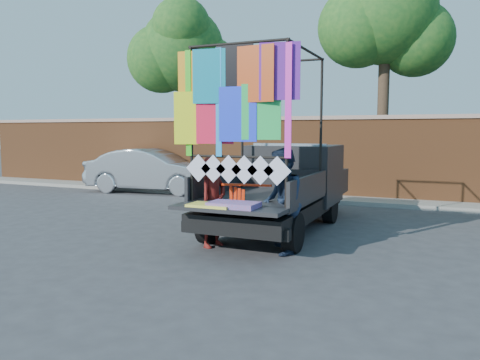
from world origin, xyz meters
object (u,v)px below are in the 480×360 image
at_px(pickup_truck, 287,185).
at_px(woman, 213,202).
at_px(man, 282,201).
at_px(sedan, 152,171).

distance_m(pickup_truck, woman, 2.52).
bearing_deg(pickup_truck, man, -74.23).
xyz_separation_m(pickup_truck, man, (0.68, -2.42, 0.01)).
xyz_separation_m(woman, man, (1.32, 0.02, 0.09)).
bearing_deg(man, sedan, -154.28).
bearing_deg(man, pickup_truck, 173.15).
height_order(sedan, woman, woman).
relative_size(pickup_truck, man, 3.10).
distance_m(pickup_truck, sedan, 7.07).
bearing_deg(pickup_truck, woman, -104.70).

